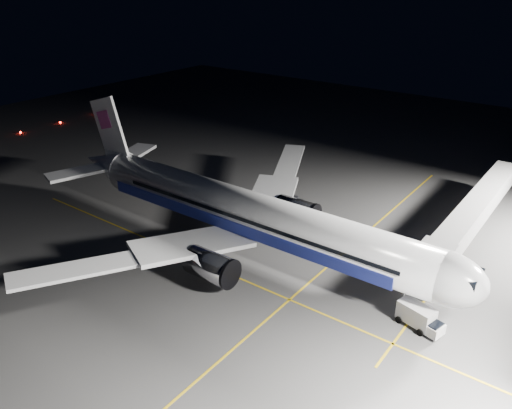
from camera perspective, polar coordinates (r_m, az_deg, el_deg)
The scene contains 11 objects.
ground at distance 64.97m, azimuth -0.63°, elevation -5.23°, with size 200.00×200.00×0.00m, color #4C4C4F.
guide_line_main at distance 60.33m, azimuth 7.02°, elevation -8.06°, with size 0.25×80.00×0.01m, color gold.
guide_line_cross at distance 61.02m, azimuth -4.08°, elevation -7.50°, with size 70.00×0.25×0.01m, color gold.
guide_line_side at distance 64.76m, azimuth 20.87°, elevation -7.19°, with size 0.25×40.00×0.01m, color gold.
airliner at distance 63.11m, azimuth -1.43°, elevation -0.88°, with size 61.48×54.22×16.64m.
jet_bridge at distance 69.69m, azimuth 23.44°, elevation -1.00°, with size 3.60×34.40×6.30m.
service_truck at distance 53.97m, azimuth 18.22°, elevation -12.13°, with size 5.06×3.05×2.43m.
baggage_tug at distance 76.22m, azimuth 4.35°, elevation 0.24°, with size 2.62×2.17×1.80m.
safety_cone_a at distance 76.04m, azimuth 3.60°, elevation -0.27°, with size 0.35×0.35×0.52m, color orange.
safety_cone_b at distance 74.54m, azimuth 0.68°, elevation -0.70°, with size 0.46×0.46×0.68m, color orange.
safety_cone_c at distance 78.64m, azimuth 0.65°, elevation 0.68°, with size 0.36×0.36×0.55m, color orange.
Camera 1 is at (34.10, -44.46, 32.90)m, focal length 35.00 mm.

